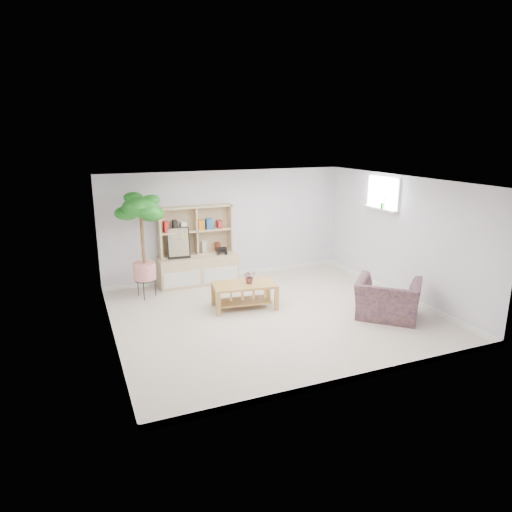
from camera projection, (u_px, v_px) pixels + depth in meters
name	position (u px, v px, depth m)	size (l,w,h in m)	color
floor	(273.00, 315.00, 8.22)	(5.50, 5.00, 0.01)	tan
ceiling	(274.00, 181.00, 7.60)	(5.50, 5.00, 0.01)	white
walls	(273.00, 251.00, 7.91)	(5.51, 5.01, 2.40)	silver
baseboard	(273.00, 312.00, 8.21)	(5.50, 5.00, 0.10)	white
window	(384.00, 193.00, 9.25)	(0.10, 0.98, 0.68)	silver
window_sill	(380.00, 209.00, 9.31)	(0.14, 1.00, 0.04)	white
storage_unit	(197.00, 246.00, 9.73)	(1.69, 0.57, 1.69)	tan
poster	(178.00, 243.00, 9.48)	(0.47, 0.11, 0.65)	gold
toy_truck	(222.00, 250.00, 9.89)	(0.30, 0.21, 0.16)	black
coffee_table	(244.00, 296.00, 8.51)	(1.16, 0.63, 0.47)	#A67D41
table_plant	(250.00, 276.00, 8.45)	(0.23, 0.20, 0.26)	#185518
floor_tree	(143.00, 247.00, 8.85)	(0.77, 0.77, 2.09)	#1F7021
armchair	(388.00, 296.00, 8.01)	(1.08, 0.94, 0.80)	#19193B
sill_plant	(383.00, 202.00, 9.19)	(0.13, 0.11, 0.24)	#1F7021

